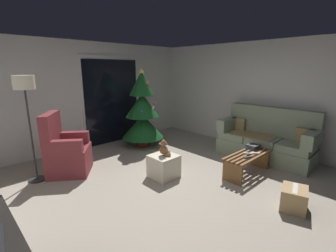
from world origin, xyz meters
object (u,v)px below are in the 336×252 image
at_px(teddy_bear_chestnut, 164,149).
at_px(cardboard_box_taped_mid_floor, 294,198).
at_px(remote_graphite, 248,157).
at_px(armchair, 66,152).
at_px(coffee_table, 247,161).
at_px(cell_phone, 253,144).
at_px(remote_white, 256,153).
at_px(couch, 266,140).
at_px(ottoman, 164,166).
at_px(floor_lamp, 25,93).
at_px(christmas_tree, 142,112).
at_px(book_stack, 253,146).
at_px(remote_silver, 248,154).

xyz_separation_m(teddy_bear_chestnut, cardboard_box_taped_mid_floor, (0.62, -1.95, -0.38)).
height_order(remote_graphite, armchair, armchair).
bearing_deg(armchair, coffee_table, -44.59).
bearing_deg(cell_phone, remote_white, -174.27).
bearing_deg(cardboard_box_taped_mid_floor, teddy_bear_chestnut, 107.57).
bearing_deg(couch, ottoman, 159.80).
xyz_separation_m(couch, teddy_bear_chestnut, (-2.21, 0.81, 0.13)).
distance_m(armchair, ottoman, 1.80).
bearing_deg(floor_lamp, cardboard_box_taped_mid_floor, -55.85).
distance_m(christmas_tree, cardboard_box_taped_mid_floor, 3.70).
xyz_separation_m(couch, armchair, (-3.38, 2.18, 0.00)).
bearing_deg(couch, teddy_bear_chestnut, 159.88).
xyz_separation_m(coffee_table, christmas_tree, (-0.35, 2.62, 0.59)).
bearing_deg(cell_phone, christmas_tree, 77.04).
relative_size(remote_white, cardboard_box_taped_mid_floor, 0.34).
bearing_deg(christmas_tree, armchair, -171.30).
relative_size(book_stack, floor_lamp, 0.15).
relative_size(armchair, cardboard_box_taped_mid_floor, 2.44).
height_order(christmas_tree, ottoman, christmas_tree).
distance_m(couch, floor_lamp, 4.63).
bearing_deg(couch, armchair, 147.25).
distance_m(ottoman, teddy_bear_chestnut, 0.32).
distance_m(floor_lamp, cardboard_box_taped_mid_floor, 4.31).
xyz_separation_m(couch, book_stack, (-0.66, -0.05, 0.02)).
height_order(book_stack, floor_lamp, floor_lamp).
bearing_deg(remote_white, cardboard_box_taped_mid_floor, 15.13).
height_order(remote_silver, cell_phone, cell_phone).
bearing_deg(couch, remote_white, -166.04).
bearing_deg(coffee_table, teddy_bear_chestnut, 141.08).
relative_size(cell_phone, christmas_tree, 0.08).
distance_m(teddy_bear_chestnut, cardboard_box_taped_mid_floor, 2.08).
distance_m(book_stack, floor_lamp, 4.11).
bearing_deg(teddy_bear_chestnut, couch, -20.12).
height_order(christmas_tree, teddy_bear_chestnut, christmas_tree).
height_order(couch, cell_phone, couch).
relative_size(remote_graphite, armchair, 0.14).
distance_m(remote_silver, ottoman, 1.53).
xyz_separation_m(coffee_table, remote_white, (0.10, -0.09, 0.14)).
height_order(cell_phone, floor_lamp, floor_lamp).
xyz_separation_m(remote_graphite, cell_phone, (0.56, 0.19, 0.07)).
bearing_deg(coffee_table, cell_phone, 14.68).
bearing_deg(coffee_table, cardboard_box_taped_mid_floor, -119.23).
bearing_deg(armchair, ottoman, -49.41).
height_order(couch, floor_lamp, floor_lamp).
relative_size(floor_lamp, teddy_bear_chestnut, 6.25).
bearing_deg(couch, remote_graphite, -169.15).
height_order(remote_graphite, cardboard_box_taped_mid_floor, remote_graphite).
height_order(remote_silver, cardboard_box_taped_mid_floor, remote_silver).
relative_size(couch, cardboard_box_taped_mid_floor, 4.25).
bearing_deg(book_stack, remote_white, -145.78).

